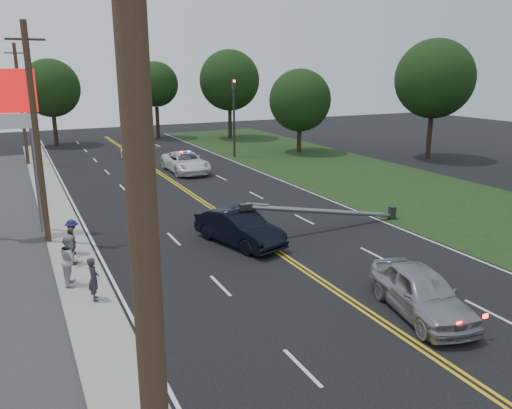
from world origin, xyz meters
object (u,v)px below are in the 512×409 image
utility_pole_far (21,105)px  emergency_b (135,146)px  utility_pole_near (153,374)px  bystander_d (72,246)px  fallen_streetlight (333,211)px  utility_pole_mid (36,136)px  bystander_c (73,237)px  pylon_sign (1,113)px  waiting_sedan (421,292)px  bystander_b (71,259)px  bystander_a (94,279)px  emergency_a (186,162)px  traffic_signal (234,111)px  crashed_sedan (239,228)px

utility_pole_far → emergency_b: bearing=9.0°
utility_pole_near → bystander_d: (0.71, 16.47, -4.17)m
fallen_streetlight → utility_pole_far: size_ratio=0.94×
utility_pole_mid → bystander_c: bearing=-68.7°
pylon_sign → emergency_b: bearing=63.2°
fallen_streetlight → waiting_sedan: bearing=-106.6°
pylon_sign → bystander_d: pylon_sign is taller
utility_pole_near → utility_pole_mid: 20.00m
fallen_streetlight → utility_pole_near: size_ratio=0.94×
bystander_b → bystander_c: 3.36m
bystander_a → bystander_b: bystander_b is taller
emergency_a → bystander_d: (-10.47, -16.76, 0.12)m
traffic_signal → fallen_streetlight: size_ratio=0.75×
waiting_sedan → bystander_c: 14.56m
emergency_b → bystander_d: 28.45m
waiting_sedan → emergency_b: 36.57m
bystander_a → pylon_sign: bearing=17.3°
pylon_sign → utility_pole_mid: utility_pole_mid is taller
waiting_sedan → bystander_d: 13.79m
bystander_c → bystander_d: 1.26m
fallen_streetlight → emergency_b: size_ratio=1.69×
pylon_sign → bystander_b: (1.77, -7.61, -4.90)m
crashed_sedan → waiting_sedan: 9.40m
emergency_b → bystander_d: bystander_d is taller
emergency_b → bystander_a: (-8.55, -30.89, 0.10)m
crashed_sedan → bystander_b: bystander_b is taller
pylon_sign → emergency_b: (10.85, 21.52, -5.19)m
utility_pole_near → emergency_a: utility_pole_near is taller
utility_pole_mid → fallen_streetlight: bearing=-16.6°
waiting_sedan → emergency_a: 26.27m
waiting_sedan → emergency_a: bearing=101.9°
utility_pole_far → bystander_d: utility_pole_far is taller
utility_pole_far → bystander_a: bearing=-88.0°
waiting_sedan → bystander_b: (-10.23, 7.42, 0.30)m
fallen_streetlight → bystander_d: size_ratio=5.88×
utility_pole_far → bystander_a: (1.00, -29.37, -4.18)m
utility_pole_near → fallen_streetlight: bearing=50.1°
utility_pole_far → waiting_sedan: 36.88m
fallen_streetlight → utility_pole_mid: 14.58m
crashed_sedan → bystander_c: 7.40m
utility_pole_far → pylon_sign: bearing=-93.7°
emergency_a → bystander_c: size_ratio=3.70×
utility_pole_near → bystander_a: (1.00, 12.63, -4.18)m
traffic_signal → emergency_a: 8.62m
emergency_a → bystander_c: 18.61m
waiting_sedan → utility_pole_near: bearing=-134.0°
pylon_sign → bystander_a: 10.91m
fallen_streetlight → utility_pole_mid: (-13.39, 4.00, 4.17)m
emergency_a → emergency_b: 10.41m
traffic_signal → utility_pole_near: 41.84m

